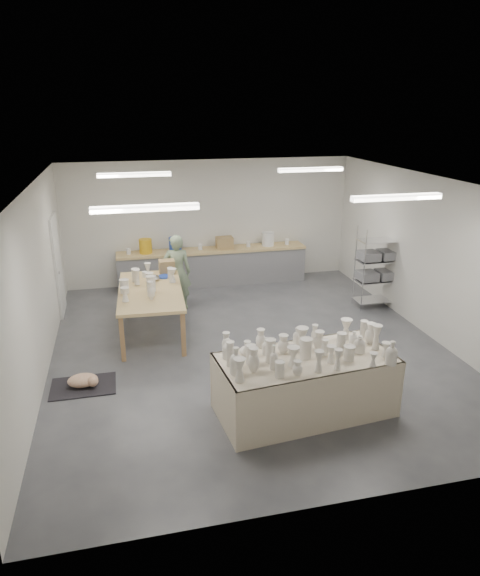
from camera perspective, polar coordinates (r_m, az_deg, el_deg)
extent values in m
plane|color=#424449|center=(9.47, 1.08, -6.68)|extent=(8.00, 8.00, 0.00)
cube|color=white|center=(8.57, 1.21, 11.54)|extent=(7.00, 8.00, 0.02)
cube|color=silver|center=(12.69, -3.38, 7.33)|extent=(7.00, 0.02, 3.00)
cube|color=silver|center=(5.44, 11.84, -10.57)|extent=(7.00, 0.02, 3.00)
cube|color=silver|center=(8.76, -21.64, 0.27)|extent=(0.02, 8.00, 3.00)
cube|color=silver|center=(10.32, 20.36, 3.23)|extent=(0.02, 8.00, 3.00)
cube|color=white|center=(11.35, -19.57, 2.37)|extent=(0.05, 0.90, 2.10)
cube|color=white|center=(6.84, -10.48, 8.72)|extent=(1.40, 0.12, 0.08)
cube|color=white|center=(7.88, 17.02, 9.61)|extent=(1.40, 0.12, 0.08)
cube|color=white|center=(10.30, -11.66, 12.24)|extent=(1.40, 0.12, 0.08)
cube|color=white|center=(11.02, 7.86, 12.91)|extent=(1.40, 0.12, 0.08)
cube|color=tan|center=(12.54, -3.07, 4.22)|extent=(4.60, 0.60, 0.06)
cube|color=slate|center=(12.66, -3.03, 2.26)|extent=(4.60, 0.55, 0.84)
cylinder|color=gold|center=(12.31, -10.45, 4.60)|extent=(0.30, 0.30, 0.34)
cylinder|color=#1E3CA5|center=(12.36, -7.21, 4.83)|extent=(0.30, 0.30, 0.34)
cylinder|color=white|center=(12.80, 3.12, 5.46)|extent=(0.30, 0.30, 0.34)
cube|color=#A5824F|center=(12.55, -1.73, 5.05)|extent=(0.40, 0.30, 0.28)
cylinder|color=white|center=(12.33, -12.28, 4.01)|extent=(0.10, 0.10, 0.14)
cylinder|color=white|center=(12.46, -4.44, 4.57)|extent=(0.10, 0.10, 0.14)
cylinder|color=white|center=(12.69, 0.94, 4.91)|extent=(0.10, 0.10, 0.14)
cylinder|color=white|center=(12.97, 5.24, 5.15)|extent=(0.10, 0.10, 0.14)
cylinder|color=silver|center=(11.10, 13.61, 1.79)|extent=(0.02, 0.02, 1.80)
cylinder|color=silver|center=(11.50, 17.36, 2.05)|extent=(0.02, 0.02, 1.80)
cylinder|color=silver|center=(11.48, 12.64, 2.45)|extent=(0.02, 0.02, 1.80)
cylinder|color=silver|center=(11.86, 16.31, 2.69)|extent=(0.02, 0.02, 1.80)
cube|color=silver|center=(11.71, 14.69, -1.25)|extent=(0.88, 0.48, 0.02)
cube|color=silver|center=(11.57, 14.88, 0.84)|extent=(0.88, 0.48, 0.02)
cube|color=silver|center=(11.43, 15.07, 2.97)|extent=(0.88, 0.48, 0.02)
cube|color=silver|center=(11.32, 15.27, 5.15)|extent=(0.88, 0.48, 0.02)
cube|color=slate|center=(11.43, 13.95, 1.33)|extent=(0.38, 0.42, 0.18)
cube|color=slate|center=(11.63, 15.89, 1.47)|extent=(0.38, 0.42, 0.18)
cube|color=slate|center=(11.30, 14.14, 3.50)|extent=(0.38, 0.42, 0.18)
cube|color=slate|center=(11.51, 16.09, 3.60)|extent=(0.38, 0.42, 0.18)
cube|color=olive|center=(7.53, 7.20, -10.95)|extent=(2.29, 1.22, 0.77)
cube|color=beige|center=(7.30, 7.35, -7.77)|extent=(2.58, 1.41, 0.03)
cube|color=beige|center=(7.06, 8.82, -12.84)|extent=(2.46, 0.28, 0.87)
cube|color=beige|center=(7.97, 5.80, -8.66)|extent=(2.46, 0.28, 0.87)
cube|color=tan|center=(9.92, -9.93, -0.34)|extent=(1.30, 2.43, 0.06)
cube|color=olive|center=(9.04, -12.60, -5.60)|extent=(0.08, 0.08, 0.83)
cube|color=olive|center=(9.09, -5.99, -5.06)|extent=(0.08, 0.08, 0.83)
cube|color=olive|center=(11.11, -12.88, -0.79)|extent=(0.08, 0.08, 0.83)
cube|color=olive|center=(11.15, -7.52, -0.37)|extent=(0.08, 0.08, 0.83)
ellipsoid|color=silver|center=(10.41, -9.61, 1.12)|extent=(0.26, 0.26, 0.12)
cylinder|color=#1E3CA5|center=(10.57, -8.42, 1.27)|extent=(0.26, 0.26, 0.03)
cylinder|color=white|center=(10.63, -10.52, 1.50)|extent=(0.11, 0.11, 0.12)
cube|color=#A5824F|center=(10.79, -8.13, 2.36)|extent=(0.32, 0.26, 0.28)
cube|color=black|center=(8.62, -17.00, -10.39)|extent=(1.00, 0.70, 0.02)
ellipsoid|color=white|center=(8.56, -17.08, -9.76)|extent=(0.51, 0.40, 0.20)
sphere|color=white|center=(8.45, -16.03, -9.93)|extent=(0.17, 0.17, 0.17)
imported|color=gray|center=(11.09, -7.01, 1.78)|extent=(0.65, 0.48, 1.65)
cylinder|color=#AC2318|center=(11.52, -7.05, -0.45)|extent=(0.35, 0.35, 0.04)
cylinder|color=silver|center=(11.60, -6.42, -1.02)|extent=(0.02, 0.02, 0.26)
cylinder|color=silver|center=(11.65, -7.46, -0.96)|extent=(0.02, 0.02, 0.26)
cylinder|color=silver|center=(11.46, -7.19, -1.32)|extent=(0.02, 0.02, 0.26)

